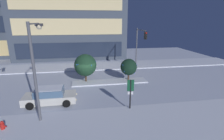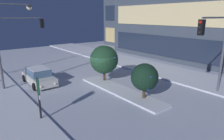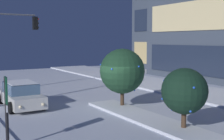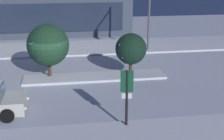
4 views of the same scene
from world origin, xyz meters
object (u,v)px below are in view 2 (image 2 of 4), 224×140
street_lamp_arched (8,33)px  decorated_tree_left_of_median (145,77)px  car_near (39,76)px  traffic_light_corner_near_left (14,34)px  parking_info_sign (39,94)px  traffic_light_corner_far_right (215,42)px  decorated_tree_median (104,60)px

street_lamp_arched → decorated_tree_left_of_median: 11.45m
street_lamp_arched → car_near: bearing=-5.8°
traffic_light_corner_near_left → parking_info_sign: size_ratio=2.28×
street_lamp_arched → decorated_tree_left_of_median: bearing=-51.5°
car_near → parking_info_sign: parking_info_sign is taller
traffic_light_corner_near_left → decorated_tree_left_of_median: 14.93m
car_near → decorated_tree_left_of_median: size_ratio=1.67×
parking_info_sign → traffic_light_corner_far_right: bearing=-14.6°
traffic_light_corner_far_right → decorated_tree_median: bearing=-62.9°
traffic_light_corner_far_right → decorated_tree_median: 9.18m
car_near → parking_info_sign: bearing=-17.9°
decorated_tree_median → parking_info_sign: bearing=-64.1°
car_near → traffic_light_corner_far_right: 14.86m
traffic_light_corner_near_left → traffic_light_corner_far_right: (16.45, 9.59, 0.06)m
decorated_tree_left_of_median → car_near: bearing=-149.9°
parking_info_sign → car_near: bearing=78.5°
traffic_light_corner_near_left → street_lamp_arched: size_ratio=0.85×
parking_info_sign → decorated_tree_median: (-3.53, 7.27, 0.46)m
street_lamp_arched → traffic_light_corner_near_left: bearing=72.5°
traffic_light_corner_near_left → parking_info_sign: (12.03, -1.75, -2.52)m
car_near → decorated_tree_left_of_median: 9.81m
parking_info_sign → decorated_tree_median: decorated_tree_median is taller
car_near → decorated_tree_left_of_median: decorated_tree_left_of_median is taller
decorated_tree_median → traffic_light_corner_near_left: bearing=-147.0°
car_near → parking_info_sign: (6.75, -2.21, 0.98)m
decorated_tree_left_of_median → street_lamp_arched: bearing=-141.3°
car_near → decorated_tree_median: bearing=57.7°
street_lamp_arched → parking_info_sign: street_lamp_arched is taller
traffic_light_corner_near_left → parking_info_sign: traffic_light_corner_near_left is taller
traffic_light_corner_near_left → parking_info_sign: 12.42m
car_near → traffic_light_corner_far_right: bearing=39.5°
decorated_tree_median → traffic_light_corner_far_right: bearing=27.1°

